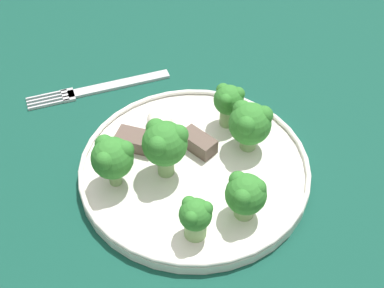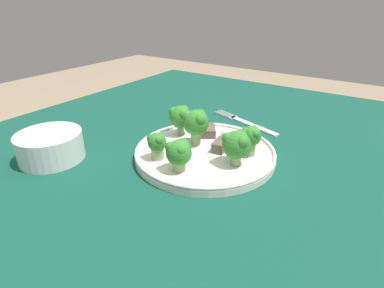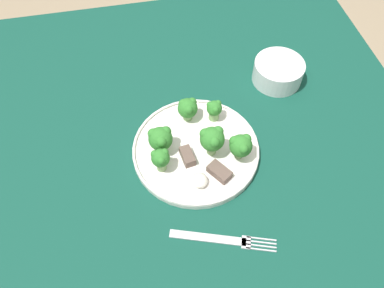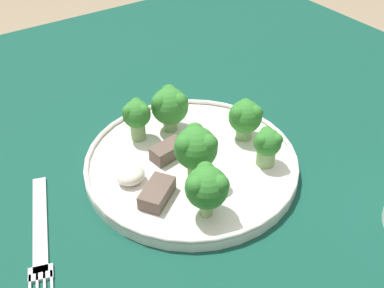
{
  "view_description": "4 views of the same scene",
  "coord_description": "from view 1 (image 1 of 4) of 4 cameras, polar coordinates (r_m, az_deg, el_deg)",
  "views": [
    {
      "loc": [
        -0.34,
        0.26,
        1.22
      ],
      "look_at": [
        -0.02,
        0.01,
        0.8
      ],
      "focal_mm": 50.0,
      "sensor_mm": 36.0,
      "label": 1
    },
    {
      "loc": [
        -0.45,
        -0.25,
        1.02
      ],
      "look_at": [
        -0.02,
        0.04,
        0.77
      ],
      "focal_mm": 28.0,
      "sensor_mm": 36.0,
      "label": 2
    },
    {
      "loc": [
        0.4,
        -0.09,
        1.41
      ],
      "look_at": [
        -0.01,
        -0.0,
        0.8
      ],
      "focal_mm": 35.0,
      "sensor_mm": 36.0,
      "label": 3
    },
    {
      "loc": [
        0.22,
        0.36,
        1.12
      ],
      "look_at": [
        -0.03,
        -0.01,
        0.77
      ],
      "focal_mm": 42.0,
      "sensor_mm": 36.0,
      "label": 4
    }
  ],
  "objects": [
    {
      "name": "broccoli_floret_center_left",
      "position": [
        0.57,
        -8.51,
        -1.42
      ],
      "size": [
        0.05,
        0.05,
        0.06
      ],
      "color": "#7FA866",
      "rests_on": "dinner_plate"
    },
    {
      "name": "fork",
      "position": [
        0.74,
        -9.72,
        5.88
      ],
      "size": [
        0.08,
        0.19,
        0.0
      ],
      "color": "silver",
      "rests_on": "table"
    },
    {
      "name": "meat_slice_middle_slice",
      "position": [
        0.63,
        0.48,
        0.32
      ],
      "size": [
        0.05,
        0.03,
        0.02
      ],
      "color": "brown",
      "rests_on": "dinner_plate"
    },
    {
      "name": "broccoli_floret_center_back",
      "position": [
        0.64,
        3.92,
        4.59
      ],
      "size": [
        0.04,
        0.04,
        0.06
      ],
      "color": "#7FA866",
      "rests_on": "dinner_plate"
    },
    {
      "name": "table",
      "position": [
        0.71,
        -0.23,
        -7.19
      ],
      "size": [
        1.11,
        1.04,
        0.75
      ],
      "color": "#114738",
      "rests_on": "ground_plane"
    },
    {
      "name": "sauce_dollop",
      "position": [
        0.65,
        -3.42,
        2.58
      ],
      "size": [
        0.03,
        0.03,
        0.02
      ],
      "color": "silver",
      "rests_on": "dinner_plate"
    },
    {
      "name": "broccoli_floret_near_rim_left",
      "position": [
        0.61,
        6.21,
        2.23
      ],
      "size": [
        0.05,
        0.05,
        0.06
      ],
      "color": "#7FA866",
      "rests_on": "dinner_plate"
    },
    {
      "name": "meat_slice_front_slice",
      "position": [
        0.63,
        -5.96,
        0.36
      ],
      "size": [
        0.05,
        0.05,
        0.02
      ],
      "color": "brown",
      "rests_on": "dinner_plate"
    },
    {
      "name": "broccoli_floret_mid_cluster",
      "position": [
        0.53,
        0.37,
        -7.71
      ],
      "size": [
        0.03,
        0.03,
        0.05
      ],
      "color": "#7FA866",
      "rests_on": "dinner_plate"
    },
    {
      "name": "broccoli_floret_back_left",
      "position": [
        0.55,
        5.77,
        -5.33
      ],
      "size": [
        0.04,
        0.04,
        0.05
      ],
      "color": "#7FA866",
      "rests_on": "dinner_plate"
    },
    {
      "name": "broccoli_floret_front_left",
      "position": [
        0.57,
        -2.93,
        0.06
      ],
      "size": [
        0.05,
        0.05,
        0.07
      ],
      "color": "#7FA866",
      "rests_on": "dinner_plate"
    },
    {
      "name": "dinner_plate",
      "position": [
        0.61,
        0.27,
        -2.66
      ],
      "size": [
        0.26,
        0.26,
        0.02
      ],
      "color": "white",
      "rests_on": "table"
    }
  ]
}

